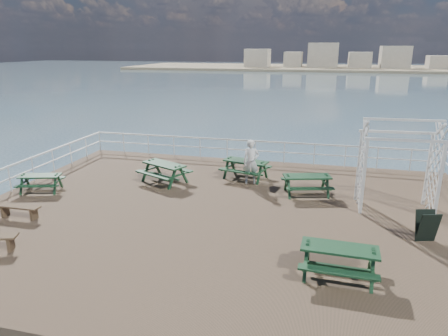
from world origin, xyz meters
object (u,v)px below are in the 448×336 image
picnic_table_c (307,181)px  flat_bench_near (19,209)px  picnic_table_b (246,165)px  trellis_arbor (397,170)px  person (251,162)px  picnic_table_e (339,255)px  picnic_table_a (40,179)px  picnic_table_d (164,169)px

picnic_table_c → flat_bench_near: size_ratio=1.39×
picnic_table_b → flat_bench_near: picnic_table_b is taller
trellis_arbor → person: 5.76m
flat_bench_near → person: 8.99m
trellis_arbor → person: size_ratio=1.74×
trellis_arbor → picnic_table_e: bearing=-115.1°
trellis_arbor → picnic_table_c: bearing=163.7°
picnic_table_a → picnic_table_c: (10.50, 2.21, 0.07)m
picnic_table_a → person: size_ratio=0.99×
picnic_table_c → picnic_table_d: picnic_table_d is taller
picnic_table_d → picnic_table_e: (7.12, -5.88, -0.02)m
picnic_table_d → flat_bench_near: (-3.42, -4.73, -0.28)m
picnic_table_b → flat_bench_near: (-6.73, -6.10, -0.27)m
picnic_table_b → picnic_table_c: size_ratio=1.04×
picnic_table_e → picnic_table_c: bearing=102.8°
picnic_table_e → trellis_arbor: size_ratio=0.60×
picnic_table_e → picnic_table_b: bearing=120.1°
picnic_table_a → picnic_table_c: picnic_table_c is taller
picnic_table_a → person: 8.67m
picnic_table_a → picnic_table_e: size_ratio=0.95×
picnic_table_b → picnic_table_e: size_ratio=1.14×
flat_bench_near → person: size_ratio=0.82×
picnic_table_e → trellis_arbor: 5.57m
picnic_table_d → trellis_arbor: (9.17, -0.77, 0.85)m
picnic_table_d → trellis_arbor: trellis_arbor is taller
picnic_table_d → picnic_table_e: bearing=-15.0°
picnic_table_d → picnic_table_e: size_ratio=1.24×
trellis_arbor → person: trellis_arbor is taller
picnic_table_b → trellis_arbor: 6.29m
picnic_table_a → picnic_table_b: size_ratio=0.84×
person → trellis_arbor: bearing=-30.1°
picnic_table_a → picnic_table_e: 12.12m
picnic_table_a → picnic_table_b: bearing=9.1°
picnic_table_d → picnic_table_e: picnic_table_d is taller
picnic_table_a → flat_bench_near: bearing=-83.2°
picnic_table_a → picnic_table_b: 8.57m
picnic_table_c → picnic_table_a: bearing=176.3°
picnic_table_b → flat_bench_near: 9.08m
person → picnic_table_e: bearing=-76.9°
picnic_table_c → person: 2.56m
picnic_table_a → trellis_arbor: (13.62, 1.49, 0.97)m
picnic_table_b → picnic_table_d: size_ratio=0.92×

